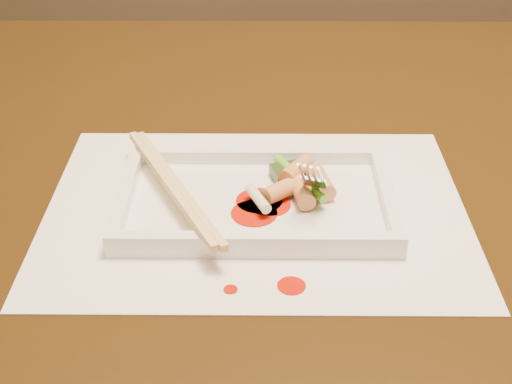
{
  "coord_description": "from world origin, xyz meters",
  "views": [
    {
      "loc": [
        -0.06,
        -0.65,
        1.13
      ],
      "look_at": [
        -0.06,
        -0.08,
        0.77
      ],
      "focal_mm": 50.0,
      "sensor_mm": 36.0,
      "label": 1
    }
  ],
  "objects_px": {
    "table": "(313,242)",
    "chopstick_a": "(169,185)",
    "placemat": "(256,208)",
    "plate_base": "(256,204)",
    "fork": "(332,123)"
  },
  "relations": [
    {
      "from": "plate_base",
      "to": "chopstick_a",
      "type": "xyz_separation_m",
      "value": [
        -0.08,
        0.0,
        0.02
      ]
    },
    {
      "from": "plate_base",
      "to": "chopstick_a",
      "type": "distance_m",
      "value": 0.08
    },
    {
      "from": "placemat",
      "to": "fork",
      "type": "distance_m",
      "value": 0.11
    },
    {
      "from": "table",
      "to": "chopstick_a",
      "type": "distance_m",
      "value": 0.21
    },
    {
      "from": "placemat",
      "to": "chopstick_a",
      "type": "height_order",
      "value": "chopstick_a"
    },
    {
      "from": "plate_base",
      "to": "chopstick_a",
      "type": "bearing_deg",
      "value": 180.0
    },
    {
      "from": "table",
      "to": "chopstick_a",
      "type": "bearing_deg",
      "value": -150.55
    },
    {
      "from": "plate_base",
      "to": "fork",
      "type": "height_order",
      "value": "fork"
    },
    {
      "from": "placemat",
      "to": "chopstick_a",
      "type": "xyz_separation_m",
      "value": [
        -0.08,
        -0.0,
        0.03
      ]
    },
    {
      "from": "table",
      "to": "placemat",
      "type": "distance_m",
      "value": 0.15
    },
    {
      "from": "plate_base",
      "to": "table",
      "type": "bearing_deg",
      "value": 52.27
    },
    {
      "from": "fork",
      "to": "placemat",
      "type": "bearing_deg",
      "value": -165.58
    },
    {
      "from": "chopstick_a",
      "to": "fork",
      "type": "relative_size",
      "value": 1.57
    },
    {
      "from": "plate_base",
      "to": "chopstick_a",
      "type": "height_order",
      "value": "chopstick_a"
    },
    {
      "from": "placemat",
      "to": "chopstick_a",
      "type": "distance_m",
      "value": 0.09
    }
  ]
}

